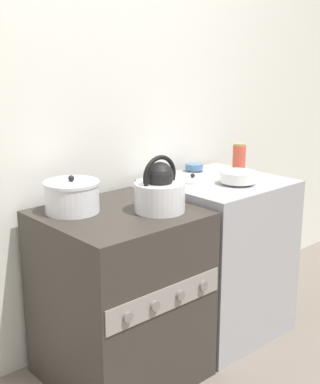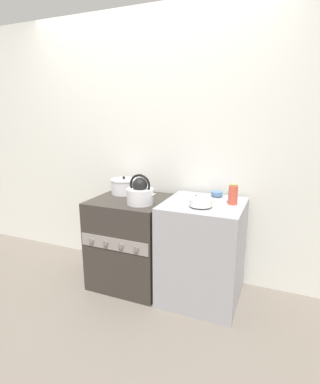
{
  "view_description": "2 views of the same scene",
  "coord_description": "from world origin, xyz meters",
  "px_view_note": "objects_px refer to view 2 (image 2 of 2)",
  "views": [
    {
      "loc": [
        -1.39,
        -1.51,
        1.53
      ],
      "look_at": [
        0.22,
        0.28,
        0.88
      ],
      "focal_mm": 50.0,
      "sensor_mm": 36.0,
      "label": 1
    },
    {
      "loc": [
        1.25,
        -1.98,
        1.54
      ],
      "look_at": [
        0.27,
        0.34,
        0.9
      ],
      "focal_mm": 28.0,
      "sensor_mm": 36.0,
      "label": 2
    }
  ],
  "objects_px": {
    "storage_jar": "(233,194)",
    "enamel_bowl": "(201,202)",
    "kettle": "(140,193)",
    "cooking_pot": "(124,186)",
    "loose_pot_lid": "(196,198)",
    "small_ceramic_bowl": "(217,194)",
    "stove": "(132,241)"
  },
  "relations": [
    {
      "from": "loose_pot_lid",
      "to": "storage_jar",
      "type": "bearing_deg",
      "value": -9.16
    },
    {
      "from": "small_ceramic_bowl",
      "to": "enamel_bowl",
      "type": "bearing_deg",
      "value": -97.68
    },
    {
      "from": "stove",
      "to": "loose_pot_lid",
      "type": "height_order",
      "value": "loose_pot_lid"
    },
    {
      "from": "stove",
      "to": "kettle",
      "type": "bearing_deg",
      "value": -36.79
    },
    {
      "from": "kettle",
      "to": "storage_jar",
      "type": "bearing_deg",
      "value": 12.53
    },
    {
      "from": "kettle",
      "to": "enamel_bowl",
      "type": "relative_size",
      "value": 1.56
    },
    {
      "from": "kettle",
      "to": "loose_pot_lid",
      "type": "distance_m",
      "value": 0.48
    },
    {
      "from": "enamel_bowl",
      "to": "storage_jar",
      "type": "distance_m",
      "value": 0.28
    },
    {
      "from": "kettle",
      "to": "enamel_bowl",
      "type": "bearing_deg",
      "value": -1.07
    },
    {
      "from": "enamel_bowl",
      "to": "loose_pot_lid",
      "type": "distance_m",
      "value": 0.25
    },
    {
      "from": "enamel_bowl",
      "to": "small_ceramic_bowl",
      "type": "relative_size",
      "value": 1.81
    },
    {
      "from": "enamel_bowl",
      "to": "storage_jar",
      "type": "height_order",
      "value": "storage_jar"
    },
    {
      "from": "kettle",
      "to": "enamel_bowl",
      "type": "height_order",
      "value": "kettle"
    },
    {
      "from": "cooking_pot",
      "to": "enamel_bowl",
      "type": "relative_size",
      "value": 1.39
    },
    {
      "from": "storage_jar",
      "to": "enamel_bowl",
      "type": "bearing_deg",
      "value": -140.97
    },
    {
      "from": "cooking_pot",
      "to": "loose_pot_lid",
      "type": "distance_m",
      "value": 0.73
    },
    {
      "from": "loose_pot_lid",
      "to": "small_ceramic_bowl",
      "type": "bearing_deg",
      "value": 42.18
    },
    {
      "from": "enamel_bowl",
      "to": "loose_pot_lid",
      "type": "bearing_deg",
      "value": 113.88
    },
    {
      "from": "stove",
      "to": "enamel_bowl",
      "type": "xyz_separation_m",
      "value": [
        0.68,
        -0.12,
        0.49
      ]
    },
    {
      "from": "cooking_pot",
      "to": "stove",
      "type": "bearing_deg",
      "value": -43.38
    },
    {
      "from": "kettle",
      "to": "loose_pot_lid",
      "type": "relative_size",
      "value": 1.2
    },
    {
      "from": "cooking_pot",
      "to": "loose_pot_lid",
      "type": "relative_size",
      "value": 1.08
    },
    {
      "from": "cooking_pot",
      "to": "small_ceramic_bowl",
      "type": "height_order",
      "value": "cooking_pot"
    },
    {
      "from": "stove",
      "to": "small_ceramic_bowl",
      "type": "relative_size",
      "value": 8.31
    },
    {
      "from": "enamel_bowl",
      "to": "loose_pot_lid",
      "type": "relative_size",
      "value": 0.77
    },
    {
      "from": "small_ceramic_bowl",
      "to": "cooking_pot",
      "type": "bearing_deg",
      "value": -173.76
    },
    {
      "from": "small_ceramic_bowl",
      "to": "loose_pot_lid",
      "type": "bearing_deg",
      "value": -137.82
    },
    {
      "from": "stove",
      "to": "small_ceramic_bowl",
      "type": "height_order",
      "value": "small_ceramic_bowl"
    },
    {
      "from": "small_ceramic_bowl",
      "to": "storage_jar",
      "type": "height_order",
      "value": "storage_jar"
    },
    {
      "from": "stove",
      "to": "loose_pot_lid",
      "type": "bearing_deg",
      "value": 10.02
    },
    {
      "from": "enamel_bowl",
      "to": "kettle",
      "type": "bearing_deg",
      "value": 178.93
    },
    {
      "from": "stove",
      "to": "storage_jar",
      "type": "relative_size",
      "value": 5.02
    }
  ]
}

